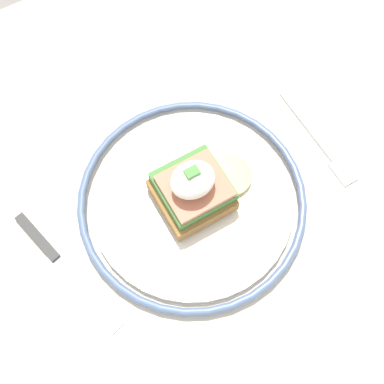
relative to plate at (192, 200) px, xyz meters
name	(u,v)px	position (x,y,z in m)	size (l,w,h in m)	color
ground_plane	(191,289)	(-0.01, -0.03, -0.74)	(6.00, 6.00, 0.00)	gray
dining_table	(190,207)	(-0.01, -0.03, -0.11)	(1.14, 0.78, 0.73)	beige
plate	(192,200)	(0.00, 0.00, 0.00)	(0.29, 0.29, 0.02)	silver
sandwich	(194,188)	(0.00, 0.00, 0.04)	(0.13, 0.08, 0.08)	olive
fork	(320,141)	(-0.19, 0.01, -0.01)	(0.02, 0.16, 0.00)	silver
knife	(58,261)	(0.18, -0.01, -0.01)	(0.06, 0.19, 0.01)	#2D2D2D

